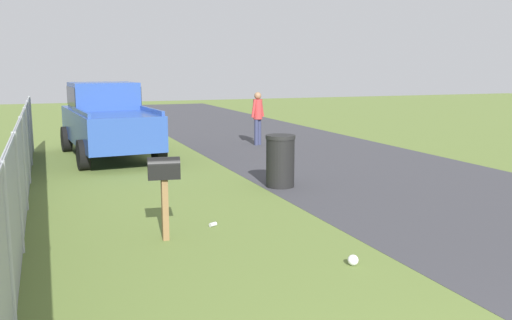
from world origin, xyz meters
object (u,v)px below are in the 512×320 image
mailbox (164,175)px  pickup_truck (107,118)px  trash_bin (280,161)px  pedestrian (258,114)px

mailbox → pickup_truck: 8.18m
trash_bin → pedestrian: 6.37m
pickup_truck → pedestrian: (0.62, -4.82, -0.10)m
pickup_truck → pedestrian: 4.86m
mailbox → trash_bin: bearing=-39.7°
mailbox → pedestrian: (8.80, -4.91, 0.02)m
mailbox → pedestrian: 10.07m
trash_bin → pedestrian: size_ratio=0.64×
mailbox → pedestrian: pedestrian is taller
pickup_truck → trash_bin: bearing=-156.0°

